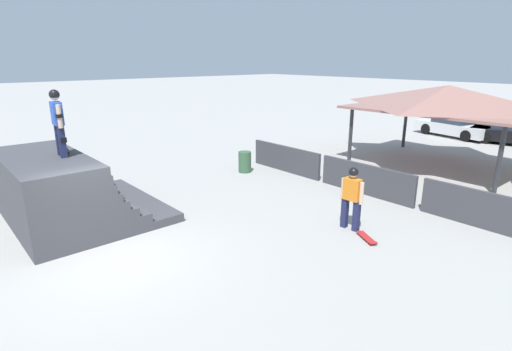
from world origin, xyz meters
The scene contains 10 objects.
ground_plane centered at (0.00, 0.00, 0.00)m, with size 160.00×160.00×0.00m, color #A3A09B.
quarter_pipe_ramp centered at (-3.18, -0.15, 0.86)m, with size 4.43×3.89×1.97m.
skater_on_deck centered at (-2.87, -0.08, 2.99)m, with size 0.75×0.27×1.76m.
skateboard_on_deck centered at (-3.23, 0.08, 2.03)m, with size 0.80×0.38×0.09m.
bystander_walking centered at (2.46, 5.59, 1.03)m, with size 0.69×0.26×1.75m.
skateboard_on_ground centered at (3.19, 5.34, 0.06)m, with size 0.81×0.56×0.09m.
barrier_fence centered at (1.03, 8.37, 0.53)m, with size 11.35×0.12×1.05m.
pavilion_shelter centered at (0.91, 14.09, 2.90)m, with size 7.14×5.51×3.44m.
trash_bin centered at (-3.84, 7.02, 0.42)m, with size 0.52×0.52×0.85m, color #385B3D.
parked_car_white centered at (-1.71, 21.38, 0.60)m, with size 4.57×2.49×1.27m.
Camera 1 is at (8.42, -2.97, 4.51)m, focal length 28.00 mm.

